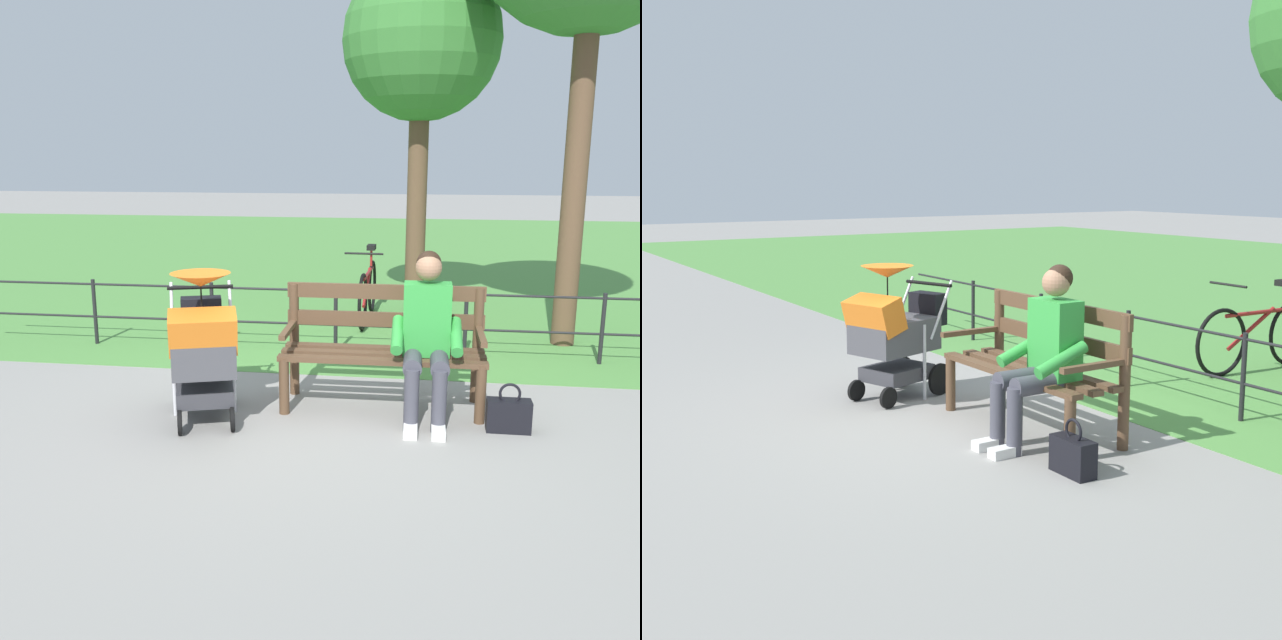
# 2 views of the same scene
# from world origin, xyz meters

# --- Properties ---
(ground_plane) EXTENTS (60.00, 60.00, 0.00)m
(ground_plane) POSITION_xyz_m (0.00, 0.00, 0.00)
(ground_plane) COLOR gray
(grass_lawn) EXTENTS (40.00, 16.00, 0.01)m
(grass_lawn) POSITION_xyz_m (0.00, -8.80, 0.00)
(grass_lawn) COLOR #518E42
(grass_lawn) RESTS_ON ground
(park_bench) EXTENTS (1.61, 0.62, 0.96)m
(park_bench) POSITION_xyz_m (-0.56, -0.12, 0.53)
(park_bench) COLOR brown
(park_bench) RESTS_ON ground
(person_on_bench) EXTENTS (0.53, 0.74, 1.28)m
(person_on_bench) POSITION_xyz_m (-0.90, 0.11, 0.68)
(person_on_bench) COLOR #42424C
(person_on_bench) RESTS_ON ground
(stroller) EXTENTS (0.74, 0.99, 1.15)m
(stroller) POSITION_xyz_m (0.76, 0.42, 0.59)
(stroller) COLOR black
(stroller) RESTS_ON ground
(handbag) EXTENTS (0.32, 0.14, 0.37)m
(handbag) POSITION_xyz_m (-1.51, 0.33, 0.13)
(handbag) COLOR black
(handbag) RESTS_ON ground
(park_fence) EXTENTS (7.74, 0.04, 0.70)m
(park_fence) POSITION_xyz_m (-0.28, -1.54, 0.42)
(park_fence) COLOR black
(park_fence) RESTS_ON ground
(tree_near_bench) EXTENTS (1.86, 1.86, 4.20)m
(tree_near_bench) POSITION_xyz_m (-0.75, -3.47, 3.23)
(tree_near_bench) COLOR brown
(tree_near_bench) RESTS_ON ground
(bicycle) EXTENTS (0.44, 1.66, 0.89)m
(bicycle) POSITION_xyz_m (-0.20, -3.07, 0.36)
(bicycle) COLOR black
(bicycle) RESTS_ON ground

